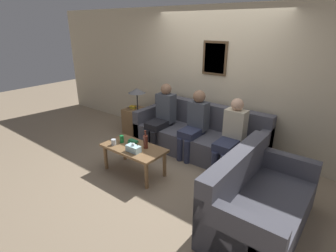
{
  "coord_description": "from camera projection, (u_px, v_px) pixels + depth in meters",
  "views": [
    {
      "loc": [
        2.31,
        -3.37,
        2.28
      ],
      "look_at": [
        -0.21,
        -0.14,
        0.68
      ],
      "focal_mm": 28.0,
      "sensor_mm": 36.0,
      "label": 1
    }
  ],
  "objects": [
    {
      "name": "couch_side",
      "position": [
        257.0,
        203.0,
        3.09
      ],
      "size": [
        0.89,
        1.6,
        0.88
      ],
      "rotation": [
        0.0,
        0.0,
        1.57
      ],
      "color": "#4C4C56",
      "rests_on": "ground_plane"
    },
    {
      "name": "person_right",
      "position": [
        231.0,
        134.0,
        4.2
      ],
      "size": [
        0.34,
        0.66,
        1.19
      ],
      "color": "#2D334C",
      "rests_on": "ground_plane"
    },
    {
      "name": "soda_can",
      "position": [
        122.0,
        139.0,
        4.29
      ],
      "size": [
        0.07,
        0.07,
        0.12
      ],
      "color": "#197A38",
      "rests_on": "coffee_table"
    },
    {
      "name": "drinking_glass",
      "position": [
        114.0,
        142.0,
        4.21
      ],
      "size": [
        0.08,
        0.08,
        0.09
      ],
      "color": "silver",
      "rests_on": "coffee_table"
    },
    {
      "name": "person_left",
      "position": [
        162.0,
        114.0,
        5.04
      ],
      "size": [
        0.34,
        0.65,
        1.23
      ],
      "color": "black",
      "rests_on": "ground_plane"
    },
    {
      "name": "side_table_with_lamp",
      "position": [
        136.0,
        118.0,
        5.74
      ],
      "size": [
        0.47,
        0.46,
        1.02
      ],
      "color": "olive",
      "rests_on": "ground_plane"
    },
    {
      "name": "ground_plane",
      "position": [
        182.0,
        162.0,
        4.63
      ],
      "size": [
        16.0,
        16.0,
        0.0
      ],
      "primitive_type": "plane",
      "color": "gray"
    },
    {
      "name": "person_middle",
      "position": [
        195.0,
        122.0,
        4.66
      ],
      "size": [
        0.34,
        0.61,
        1.2
      ],
      "color": "#2D334C",
      "rests_on": "ground_plane"
    },
    {
      "name": "book_stack",
      "position": [
        133.0,
        142.0,
        4.26
      ],
      "size": [
        0.16,
        0.13,
        0.06
      ],
      "color": "gold",
      "rests_on": "coffee_table"
    },
    {
      "name": "wine_bottle",
      "position": [
        146.0,
        141.0,
        4.07
      ],
      "size": [
        0.07,
        0.07,
        0.3
      ],
      "color": "#562319",
      "rests_on": "coffee_table"
    },
    {
      "name": "tissue_box",
      "position": [
        133.0,
        148.0,
        3.98
      ],
      "size": [
        0.23,
        0.12,
        0.15
      ],
      "color": "silver",
      "rests_on": "coffee_table"
    },
    {
      "name": "wall_back",
      "position": [
        214.0,
        80.0,
        4.89
      ],
      "size": [
        9.0,
        0.08,
        2.6
      ],
      "color": "beige",
      "rests_on": "ground_plane"
    },
    {
      "name": "coffee_table",
      "position": [
        134.0,
        151.0,
        4.18
      ],
      "size": [
        1.03,
        0.54,
        0.46
      ],
      "color": "olive",
      "rests_on": "ground_plane"
    },
    {
      "name": "couch_main",
      "position": [
        199.0,
        137.0,
        4.91
      ],
      "size": [
        2.47,
        0.89,
        0.88
      ],
      "color": "#4C4C56",
      "rests_on": "ground_plane"
    }
  ]
}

